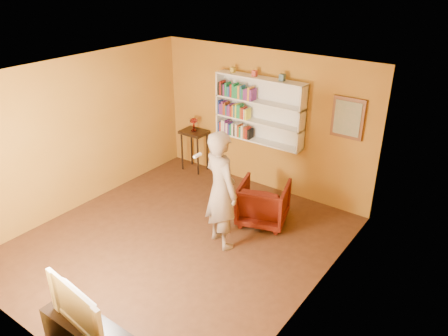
# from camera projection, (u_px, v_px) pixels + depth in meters

# --- Properties ---
(room_shell) EXTENTS (5.30, 5.80, 2.88)m
(room_shell) POSITION_uv_depth(u_px,v_px,m) (176.00, 186.00, 6.61)
(room_shell) COLOR #3F2314
(room_shell) RESTS_ON ground
(bookshelf) EXTENTS (1.80, 0.29, 1.23)m
(bookshelf) POSITION_uv_depth(u_px,v_px,m) (261.00, 110.00, 8.12)
(bookshelf) COLOR white
(bookshelf) RESTS_ON room_shell
(books_row_lower) EXTENTS (0.73, 0.19, 0.27)m
(books_row_lower) POSITION_uv_depth(u_px,v_px,m) (235.00, 129.00, 8.51)
(books_row_lower) COLOR navy
(books_row_lower) RESTS_ON bookshelf
(books_row_middle) EXTENTS (0.66, 0.19, 0.27)m
(books_row_middle) POSITION_uv_depth(u_px,v_px,m) (234.00, 110.00, 8.36)
(books_row_middle) COLOR navy
(books_row_middle) RESTS_ON bookshelf
(books_row_upper) EXTENTS (0.76, 0.19, 0.27)m
(books_row_upper) POSITION_uv_depth(u_px,v_px,m) (236.00, 91.00, 8.17)
(books_row_upper) COLOR black
(books_row_upper) RESTS_ON bookshelf
(ornament_left) EXTENTS (0.07, 0.07, 0.10)m
(ornament_left) POSITION_uv_depth(u_px,v_px,m) (233.00, 70.00, 8.10)
(ornament_left) COLOR #AD9831
(ornament_left) RESTS_ON bookshelf
(ornament_centre) EXTENTS (0.08, 0.08, 0.11)m
(ornament_centre) POSITION_uv_depth(u_px,v_px,m) (255.00, 73.00, 7.84)
(ornament_centre) COLOR #AB3D39
(ornament_centre) RESTS_ON bookshelf
(ornament_right) EXTENTS (0.09, 0.09, 0.12)m
(ornament_right) POSITION_uv_depth(u_px,v_px,m) (282.00, 78.00, 7.54)
(ornament_right) COLOR #436170
(ornament_right) RESTS_ON bookshelf
(framed_painting) EXTENTS (0.55, 0.05, 0.70)m
(framed_painting) POSITION_uv_depth(u_px,v_px,m) (348.00, 118.00, 7.21)
(framed_painting) COLOR brown
(framed_painting) RESTS_ON room_shell
(console_table) EXTENTS (0.54, 0.41, 0.89)m
(console_table) POSITION_uv_depth(u_px,v_px,m) (194.00, 138.00, 9.17)
(console_table) COLOR black
(console_table) RESTS_ON ground
(ruby_lustre) EXTENTS (0.17, 0.17, 0.28)m
(ruby_lustre) POSITION_uv_depth(u_px,v_px,m) (194.00, 122.00, 9.02)
(ruby_lustre) COLOR maroon
(ruby_lustre) RESTS_ON console_table
(armchair) EXTENTS (1.00, 1.02, 0.74)m
(armchair) POSITION_uv_depth(u_px,v_px,m) (263.00, 203.00, 7.44)
(armchair) COLOR #400804
(armchair) RESTS_ON ground
(person) EXTENTS (0.82, 0.68, 1.92)m
(person) POSITION_uv_depth(u_px,v_px,m) (221.00, 190.00, 6.62)
(person) COLOR #796758
(person) RESTS_ON ground
(game_remote) EXTENTS (0.04, 0.15, 0.04)m
(game_remote) POSITION_uv_depth(u_px,v_px,m) (198.00, 155.00, 6.25)
(game_remote) COLOR white
(game_remote) RESTS_ON person
(television) EXTENTS (1.00, 0.23, 0.57)m
(television) POSITION_uv_depth(u_px,v_px,m) (84.00, 304.00, 4.74)
(television) COLOR black
(television) RESTS_ON tv_cabinet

